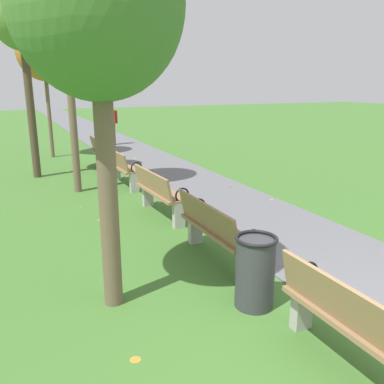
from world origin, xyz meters
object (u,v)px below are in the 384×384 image
at_px(tree_4, 43,51).
at_px(tree_1, 97,7).
at_px(tree_3, 22,20).
at_px(pedestrian_walking, 111,123).
at_px(park_bench_2, 215,229).
at_px(park_bench_5, 102,153).
at_px(trash_bin, 255,271).
at_px(park_bench_3, 159,192).
at_px(park_bench_4, 122,167).
at_px(park_bench_1, 356,325).

bearing_deg(tree_4, tree_1, -92.73).
bearing_deg(tree_3, pedestrian_walking, 55.81).
height_order(park_bench_2, tree_1, tree_1).
xyz_separation_m(park_bench_5, pedestrian_walking, (1.43, 4.52, 0.44)).
height_order(tree_4, trash_bin, tree_4).
height_order(park_bench_3, trash_bin, park_bench_3).
xyz_separation_m(tree_1, tree_3, (-0.25, 7.27, 0.79)).
xyz_separation_m(park_bench_4, tree_1, (-1.58, -5.33, 2.68)).
distance_m(pedestrian_walking, trash_bin, 12.92).
xyz_separation_m(park_bench_1, park_bench_4, (0.00, 7.38, 0.00)).
bearing_deg(park_bench_5, park_bench_2, -90.00).
distance_m(tree_4, trash_bin, 11.48).
distance_m(park_bench_3, trash_bin, 3.47).
bearing_deg(park_bench_1, park_bench_2, 90.00).
distance_m(park_bench_1, park_bench_4, 7.38).
relative_size(park_bench_5, tree_1, 0.39).
bearing_deg(pedestrian_walking, trash_bin, -97.01).
height_order(tree_4, pedestrian_walking, tree_4).
distance_m(park_bench_1, pedestrian_walking, 14.20).
relative_size(park_bench_3, park_bench_5, 1.00).
bearing_deg(tree_1, tree_3, 92.00).
bearing_deg(park_bench_5, tree_4, 111.80).
xyz_separation_m(tree_4, trash_bin, (0.95, -11.03, -3.04)).
height_order(park_bench_1, park_bench_4, same).
distance_m(park_bench_1, trash_bin, 1.32).
distance_m(park_bench_4, tree_1, 6.17).
bearing_deg(park_bench_2, park_bench_4, 90.00).
relative_size(park_bench_1, park_bench_5, 0.99).
distance_m(park_bench_3, tree_4, 8.20).
relative_size(park_bench_5, tree_3, 0.33).
height_order(park_bench_2, park_bench_3, same).
relative_size(tree_1, tree_4, 0.94).
distance_m(park_bench_2, park_bench_4, 4.83).
height_order(park_bench_1, tree_1, tree_1).
relative_size(tree_1, pedestrian_walking, 2.56).
bearing_deg(park_bench_4, tree_1, -106.56).
relative_size(park_bench_3, tree_3, 0.33).
height_order(park_bench_4, tree_4, tree_4).
bearing_deg(park_bench_2, park_bench_5, 90.00).
distance_m(park_bench_2, tree_4, 10.29).
xyz_separation_m(park_bench_3, tree_4, (-1.09, 7.56, 2.98)).
distance_m(park_bench_5, tree_4, 4.19).
bearing_deg(trash_bin, park_bench_1, -83.60).
height_order(park_bench_2, trash_bin, park_bench_2).
height_order(park_bench_2, pedestrian_walking, pedestrian_walking).
bearing_deg(tree_3, park_bench_1, -78.84).
bearing_deg(pedestrian_walking, park_bench_5, -107.53).
xyz_separation_m(park_bench_1, park_bench_5, (0.00, 9.61, 0.00)).
relative_size(park_bench_1, pedestrian_walking, 0.99).
height_order(park_bench_4, tree_1, tree_1).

